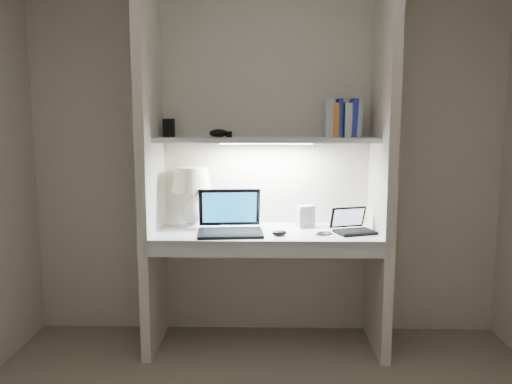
{
  "coord_description": "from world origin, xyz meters",
  "views": [
    {
      "loc": [
        0.01,
        -1.91,
        1.47
      ],
      "look_at": [
        -0.06,
        1.05,
        1.05
      ],
      "focal_mm": 35.0,
      "sensor_mm": 36.0,
      "label": 1
    }
  ],
  "objects_px": {
    "table_lamp": "(192,187)",
    "book_row": "(342,119)",
    "laptop_main": "(230,223)",
    "speaker": "(306,217)",
    "laptop_netbook": "(352,226)"
  },
  "relations": [
    {
      "from": "table_lamp",
      "to": "laptop_main",
      "type": "bearing_deg",
      "value": -33.65
    },
    {
      "from": "speaker",
      "to": "book_row",
      "type": "bearing_deg",
      "value": -5.98
    },
    {
      "from": "laptop_main",
      "to": "laptop_netbook",
      "type": "distance_m",
      "value": 0.78
    },
    {
      "from": "laptop_main",
      "to": "book_row",
      "type": "bearing_deg",
      "value": 10.86
    },
    {
      "from": "speaker",
      "to": "book_row",
      "type": "relative_size",
      "value": 0.59
    },
    {
      "from": "table_lamp",
      "to": "book_row",
      "type": "relative_size",
      "value": 1.6
    },
    {
      "from": "laptop_main",
      "to": "book_row",
      "type": "xyz_separation_m",
      "value": [
        0.72,
        0.21,
        0.65
      ]
    },
    {
      "from": "table_lamp",
      "to": "speaker",
      "type": "bearing_deg",
      "value": -1.87
    },
    {
      "from": "laptop_main",
      "to": "speaker",
      "type": "xyz_separation_m",
      "value": [
        0.49,
        0.15,
        0.01
      ]
    },
    {
      "from": "speaker",
      "to": "book_row",
      "type": "distance_m",
      "value": 0.68
    },
    {
      "from": "book_row",
      "to": "laptop_netbook",
      "type": "bearing_deg",
      "value": -75.32
    },
    {
      "from": "speaker",
      "to": "laptop_main",
      "type": "bearing_deg",
      "value": 176.36
    },
    {
      "from": "laptop_netbook",
      "to": "speaker",
      "type": "height_order",
      "value": "laptop_netbook"
    },
    {
      "from": "table_lamp",
      "to": "book_row",
      "type": "xyz_separation_m",
      "value": [
        0.99,
        0.04,
        0.44
      ]
    },
    {
      "from": "laptop_main",
      "to": "speaker",
      "type": "distance_m",
      "value": 0.51
    }
  ]
}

